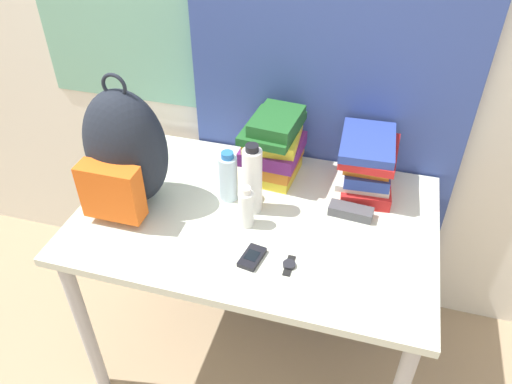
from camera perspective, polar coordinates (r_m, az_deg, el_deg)
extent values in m
cube|color=silver|center=(1.90, 4.20, 17.85)|extent=(6.00, 0.05, 2.50)
cube|color=#75B299|center=(2.01, -10.61, 20.00)|extent=(1.10, 0.01, 0.80)
cube|color=#384C93|center=(1.82, 8.71, 16.67)|extent=(1.04, 0.04, 2.50)
cube|color=beige|center=(1.74, 0.00, -2.98)|extent=(1.23, 0.79, 0.03)
cylinder|color=#B2B2B7|center=(2.01, -18.92, -14.55)|extent=(0.05, 0.05, 0.75)
cylinder|color=#B2B2B7|center=(2.40, -10.64, -2.34)|extent=(0.05, 0.05, 0.75)
cylinder|color=#B2B2B7|center=(2.23, 16.59, -7.40)|extent=(0.05, 0.05, 0.75)
ellipsoid|color=#1E232D|center=(1.73, -14.63, 4.82)|extent=(0.29, 0.21, 0.43)
cube|color=#E05B19|center=(1.69, -16.19, 0.02)|extent=(0.20, 0.08, 0.19)
torus|color=#1E232D|center=(1.62, -15.92, 11.60)|extent=(0.08, 0.01, 0.08)
cube|color=yellow|center=(1.90, 2.18, 2.44)|extent=(0.17, 0.21, 0.04)
cube|color=orange|center=(1.89, 2.12, 3.79)|extent=(0.19, 0.24, 0.05)
cube|color=#6B2370|center=(1.85, 1.96, 5.01)|extent=(0.21, 0.24, 0.05)
cube|color=yellow|center=(1.83, 1.97, 6.38)|extent=(0.20, 0.23, 0.04)
cube|color=#1E5623|center=(1.81, 1.91, 7.34)|extent=(0.20, 0.28, 0.03)
cube|color=#1E5623|center=(1.78, 2.40, 8.13)|extent=(0.17, 0.23, 0.05)
cube|color=red|center=(1.87, 12.43, 0.85)|extent=(0.19, 0.25, 0.05)
cube|color=silver|center=(1.85, 12.20, 1.90)|extent=(0.20, 0.21, 0.03)
cube|color=navy|center=(1.83, 12.63, 2.85)|extent=(0.17, 0.25, 0.04)
cube|color=orange|center=(1.81, 12.75, 3.84)|extent=(0.16, 0.21, 0.04)
cube|color=red|center=(1.79, 12.89, 4.57)|extent=(0.19, 0.25, 0.03)
cube|color=navy|center=(1.78, 12.69, 5.55)|extent=(0.20, 0.27, 0.03)
cylinder|color=silver|center=(1.75, -3.19, 1.59)|extent=(0.07, 0.07, 0.17)
cylinder|color=#286BB7|center=(1.70, -3.30, 4.22)|extent=(0.04, 0.04, 0.02)
cylinder|color=white|center=(1.68, -0.44, 1.28)|extent=(0.07, 0.07, 0.24)
cylinder|color=black|center=(1.61, -0.46, 5.04)|extent=(0.04, 0.04, 0.02)
cylinder|color=white|center=(1.65, -1.16, -1.94)|extent=(0.05, 0.05, 0.13)
cylinder|color=white|center=(1.60, -1.19, 0.16)|extent=(0.03, 0.03, 0.02)
cube|color=black|center=(1.57, -0.45, -7.47)|extent=(0.07, 0.11, 0.02)
cube|color=black|center=(1.56, -0.45, -7.25)|extent=(0.05, 0.05, 0.00)
cube|color=#47474C|center=(1.75, 10.78, -2.20)|extent=(0.15, 0.07, 0.04)
cube|color=black|center=(1.56, 3.80, -8.39)|extent=(0.02, 0.09, 0.00)
cylinder|color=#232328|center=(1.55, 3.80, -8.29)|extent=(0.04, 0.04, 0.01)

